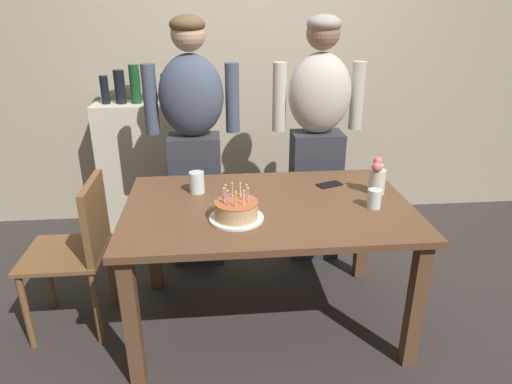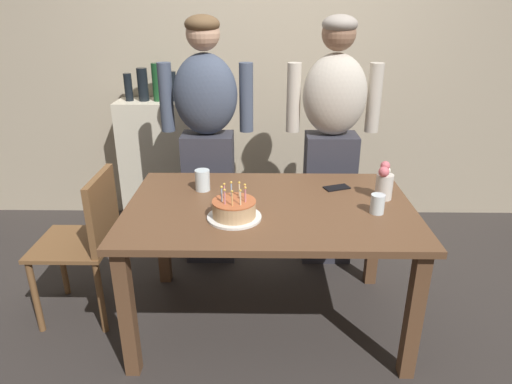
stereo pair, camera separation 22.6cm
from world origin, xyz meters
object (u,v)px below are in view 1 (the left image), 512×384
Objects in this scene: birthday_cake at (236,211)px; cell_phone at (329,185)px; water_glass_far at (197,182)px; flower_vase at (377,178)px; water_glass_near at (374,199)px; person_man_bearded at (194,142)px; person_woman_cardigan at (317,139)px; dining_chair at (80,244)px.

cell_phone is at bearing 35.24° from birthday_cake.
birthday_cake reaches higher than water_glass_far.
flower_vase reaches higher than birthday_cake.
water_glass_far is at bearing 173.64° from flower_vase.
water_glass_far is at bearing 161.46° from cell_phone.
cell_phone is 0.28m from flower_vase.
water_glass_near is 1.26m from person_man_bearded.
water_glass_near is 0.20m from flower_vase.
person_woman_cardigan is at bearing 65.05° from cell_phone.
water_glass_near is 0.84× the size of water_glass_far.
dining_chair reaches higher than cell_phone.
dining_chair is at bearing 165.58° from cell_phone.
water_glass_near is at bearing 98.08° from person_woman_cardigan.
dining_chair reaches higher than water_glass_near.
water_glass_far is at bearing 101.55° from dining_chair.
dining_chair is at bearing 174.03° from water_glass_near.
dining_chair is at bearing 47.60° from person_man_bearded.
birthday_cake reaches higher than cell_phone.
water_glass_far is at bearing 93.18° from person_man_bearded.
birthday_cake is at bearing -165.90° from cell_phone.
flower_vase is at bearing 90.71° from dining_chair.
person_man_bearded is 1.90× the size of dining_chair.
cell_phone is at bearing 96.72° from dining_chair.
water_glass_near is (0.71, 0.07, 0.00)m from birthday_cake.
birthday_cake reaches higher than dining_chair.
water_glass_far is at bearing 118.70° from birthday_cake.
person_woman_cardigan is at bearing 114.91° from dining_chair.
flower_vase is 0.13× the size of person_man_bearded.
flower_vase is (0.07, 0.18, 0.04)m from water_glass_near.
person_man_bearded is (-0.03, 0.54, 0.07)m from water_glass_far.
cell_phone is at bearing 147.70° from person_man_bearded.
water_glass_far is 0.54m from person_man_bearded.
birthday_cake is 0.16× the size of person_man_bearded.
cell_phone is 0.09× the size of person_man_bearded.
birthday_cake is at bearing -174.32° from water_glass_near.
flower_vase is 0.25× the size of dining_chair.
cell_phone is at bearing 2.60° from water_glass_far.
person_woman_cardigan is (0.80, 0.54, 0.07)m from water_glass_far.
person_man_bearded reaches higher than water_glass_near.
birthday_cake is 0.31× the size of dining_chair.
cell_phone is 0.17× the size of dining_chair.
person_man_bearded reaches higher than dining_chair.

